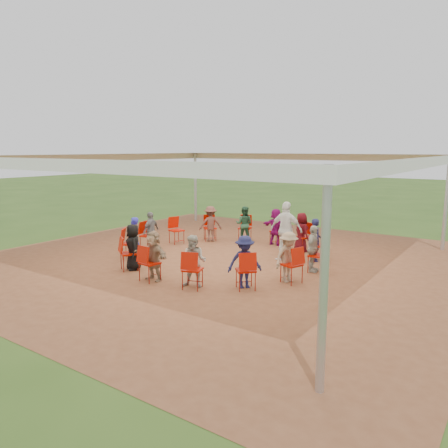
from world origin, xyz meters
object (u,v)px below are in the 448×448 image
Objects in this scene: chair_3 at (304,237)px; person_seated_5 at (244,224)px; person_seated_0 at (288,257)px; laptop at (283,257)px; chair_9 at (130,244)px; person_seated_7 at (151,231)px; chair_13 at (246,270)px; person_seated_4 at (276,227)px; chair_11 at (150,263)px; person_seated_1 at (313,249)px; chair_0 at (292,265)px; person_seated_3 at (301,232)px; chair_1 at (317,256)px; person_seated_9 at (133,247)px; chair_7 at (176,230)px; chair_10 at (129,254)px; standing_person at (286,230)px; person_seated_10 at (153,256)px; chair_8 at (148,236)px; chair_6 at (210,228)px; person_seated_8 at (134,238)px; chair_12 at (192,270)px; chair_5 at (245,228)px; person_seated_6 at (210,224)px; chair_2 at (320,246)px; person_seated_12 at (245,262)px; cable_coil at (244,256)px; chair_4 at (278,231)px; person_seated_11 at (194,261)px.

person_seated_5 is at bearing 28.38° from chair_3.
laptop is at bearing 90.00° from person_seated_0.
chair_9 is 0.73× the size of person_seated_7.
person_seated_4 reaches higher than chair_13.
chair_11 is 4.19m from person_seated_1.
person_seated_3 reaches higher than chair_0.
chair_9 is at bearing 77.14° from chair_3.
person_seated_5 is at bearing 63.38° from laptop.
chair_0 reaches higher than laptop.
person_seated_7 reaches higher than chair_1.
chair_7 is at bearing 143.04° from person_seated_9.
person_seated_7 is at bearing 151.62° from chair_10.
standing_person is (-0.57, 3.16, 0.39)m from chair_13.
person_seated_4 is 5.24m from person_seated_10.
chair_1 is 5.48m from chair_8.
person_seated_9 is (0.55, -4.15, 0.17)m from chair_6.
person_seated_8 reaches higher than chair_11.
person_seated_0 is at bearing 139.82° from chair_3.
chair_11 is at bearing 167.14° from chair_12.
chair_5 is 1.22m from chair_6.
person_seated_6 is (-0.95, -0.73, 0.17)m from chair_5.
chair_8 is 1.00× the size of chair_12.
chair_1 is 1.22m from chair_2.
person_seated_9 is 3.97m from laptop.
chair_0 is 4.28m from chair_10.
person_seated_12 is at bearing 127.55° from chair_3.
person_seated_6 and person_seated_7 have the same top height.
chair_5 is 0.73× the size of person_seated_3.
person_seated_3 is at bearing 141.43° from person_seated_6.
laptop is (2.03, -1.42, 0.56)m from cable_coil.
person_seated_4 is (2.88, 1.70, 0.17)m from chair_7.
person_seated_4 is 4.72m from person_seated_12.
person_seated_9 is at bearing 77.44° from chair_4.
chair_3 is 1.00× the size of chair_6.
person_seated_5 is at bearing 121.76° from cable_coil.
person_seated_3 is 1.00× the size of person_seated_5.
person_seated_5 is at bearing 139.82° from chair_8.
chair_5 is at bearing 62.76° from laptop.
chair_2 is 0.73× the size of person_seated_5.
chair_1 is 0.73× the size of person_seated_8.
person_seated_6 and person_seated_9 have the same top height.
person_seated_11 reaches higher than chair_1.
chair_3 is 1.00× the size of chair_11.
person_seated_7 and person_seated_8 have the same top height.
chair_4 is 0.73× the size of person_seated_8.
chair_10 is (-0.55, -4.90, 0.00)m from chair_5.
chair_9 is 2.55× the size of laptop.
chair_4 is at bearing 76.85° from person_seated_11.
person_seated_8 is (-1.35, -3.87, 0.00)m from person_seated_5.
person_seated_9 reaches higher than chair_6.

